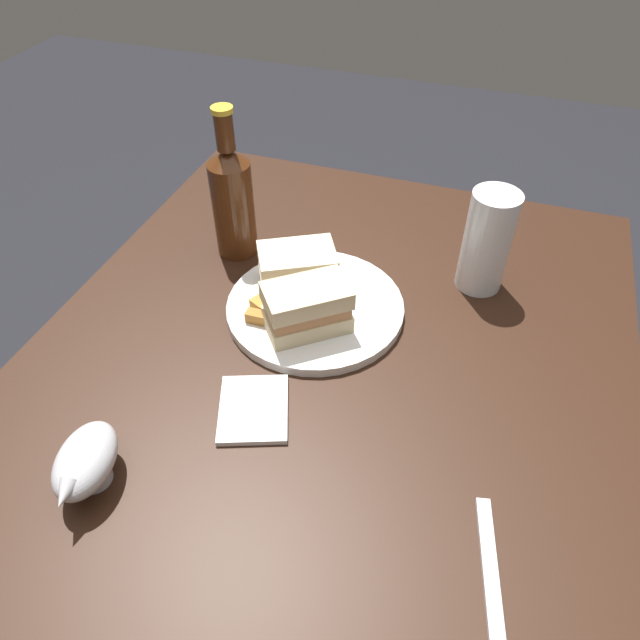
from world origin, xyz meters
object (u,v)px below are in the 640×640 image
cider_bottle (232,199)px  fork (491,577)px  sandwich_half_right (307,308)px  napkin (254,409)px  plate (315,307)px  pint_glass (486,246)px  sandwich_half_left (298,269)px  gravy_boat (85,462)px

cider_bottle → fork: 0.67m
sandwich_half_right → napkin: size_ratio=1.28×
plate → cider_bottle: size_ratio=1.07×
sandwich_half_right → napkin: bearing=-6.4°
pint_glass → cider_bottle: (0.04, -0.41, 0.03)m
sandwich_half_left → gravy_boat: 0.42m
plate → fork: plate is taller
napkin → fork: napkin is taller
plate → pint_glass: (-0.15, 0.23, 0.07)m
sandwich_half_right → pint_glass: (-0.20, 0.23, 0.02)m
sandwich_half_left → fork: (0.37, 0.35, -0.05)m
plate → sandwich_half_right: sandwich_half_right is taller
pint_glass → fork: 0.50m
gravy_boat → pint_glass: bearing=143.5°
plate → napkin: 0.21m
plate → cider_bottle: (-0.11, -0.18, 0.10)m
cider_bottle → fork: bearing=48.1°
plate → sandwich_half_left: 0.07m
plate → fork: (0.33, 0.31, -0.00)m
plate → pint_glass: 0.28m
sandwich_half_right → fork: sandwich_half_right is taller
pint_glass → cider_bottle: size_ratio=0.65×
sandwich_half_right → pint_glass: pint_glass is taller
plate → pint_glass: pint_glass is taller
gravy_boat → cider_bottle: size_ratio=0.48×
pint_glass → cider_bottle: 0.42m
pint_glass → cider_bottle: bearing=-84.1°
pint_glass → gravy_boat: size_ratio=1.35×
gravy_boat → napkin: 0.21m
gravy_boat → napkin: (-0.16, 0.14, -0.04)m
fork → pint_glass: bearing=176.7°
pint_glass → gravy_boat: bearing=-36.5°
sandwich_half_right → gravy_boat: size_ratio=1.12×
sandwich_half_left → sandwich_half_right: (0.08, 0.05, 0.00)m
sandwich_half_left → pint_glass: size_ratio=0.84×
sandwich_half_right → pint_glass: bearing=131.7°
pint_glass → napkin: bearing=-34.0°
cider_bottle → napkin: cider_bottle is taller
napkin → plate: bearing=176.5°
cider_bottle → sandwich_half_left: bearing=61.7°
plate → cider_bottle: 0.23m
pint_glass → gravy_boat: 0.65m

